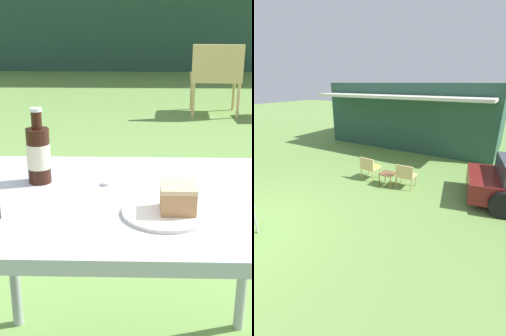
% 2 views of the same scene
% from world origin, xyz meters
% --- Properties ---
extents(wicker_chair_cushioned, '(0.59, 0.51, 0.81)m').
position_xyz_m(wicker_chair_cushioned, '(0.92, 4.17, 0.48)').
color(wicker_chair_cushioned, tan).
rests_on(wicker_chair_cushioned, ground_plane).
extents(patio_table, '(0.96, 0.72, 0.70)m').
position_xyz_m(patio_table, '(0.00, 0.00, 0.63)').
color(patio_table, '#9EA3A8').
rests_on(patio_table, ground_plane).
extents(cake_on_plate, '(0.23, 0.23, 0.08)m').
position_xyz_m(cake_on_plate, '(0.13, -0.12, 0.72)').
color(cake_on_plate, silver).
rests_on(cake_on_plate, patio_table).
extents(cola_bottle_near, '(0.07, 0.07, 0.23)m').
position_xyz_m(cola_bottle_near, '(-0.27, 0.11, 0.79)').
color(cola_bottle_near, black).
rests_on(cola_bottle_near, patio_table).
extents(fork, '(0.16, 0.01, 0.01)m').
position_xyz_m(fork, '(0.07, -0.12, 0.70)').
color(fork, silver).
rests_on(fork, patio_table).
extents(loose_bottle_cap, '(0.03, 0.03, 0.01)m').
position_xyz_m(loose_bottle_cap, '(-0.06, 0.08, 0.70)').
color(loose_bottle_cap, silver).
rests_on(loose_bottle_cap, patio_table).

